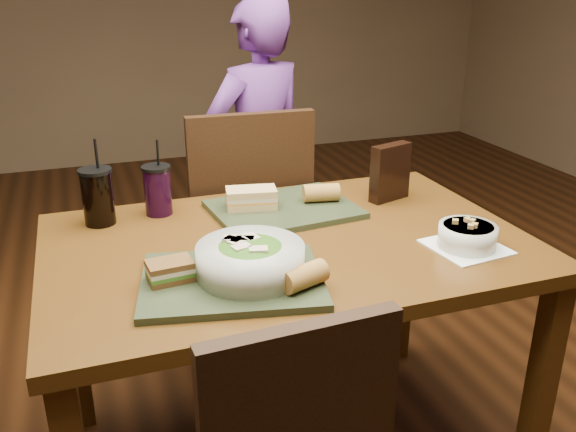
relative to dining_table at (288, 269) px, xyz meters
The scene contains 14 objects.
dining_table is the anchor object (origin of this frame).
chair_far 0.59m from the dining_table, 86.54° to the left, with size 0.45×0.45×1.00m.
diner 1.01m from the dining_table, 77.88° to the left, with size 0.50×0.33×1.36m, color #612E7E.
tray_near 0.30m from the dining_table, 136.39° to the right, with size 0.42×0.32×0.02m, color #29321D.
tray_far 0.23m from the dining_table, 74.39° to the left, with size 0.42×0.32×0.02m, color #29321D.
salad_bowl 0.30m from the dining_table, 129.27° to the right, with size 0.25×0.25×0.08m.
soup_bowl 0.49m from the dining_table, 25.60° to the right, with size 0.21×0.21×0.07m.
sandwich_near 0.41m from the dining_table, 154.44° to the right, with size 0.11×0.08×0.05m.
sandwich_far 0.27m from the dining_table, 99.37° to the left, with size 0.16×0.11×0.06m.
baguette_near 0.34m from the dining_table, 102.65° to the right, with size 0.05×0.05×0.11m, color #AD7533.
baguette_far 0.31m from the dining_table, 48.73° to the left, with size 0.06×0.06×0.11m, color #AD7533.
cup_cola 0.59m from the dining_table, 148.43° to the left, with size 0.09×0.09×0.26m.
cup_berry 0.47m from the dining_table, 134.03° to the left, with size 0.09×0.09×0.23m.
chip_bag 0.49m from the dining_table, 25.38° to the left, with size 0.14×0.04×0.18m, color black.
Camera 1 is at (-0.51, -1.44, 1.43)m, focal length 38.00 mm.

